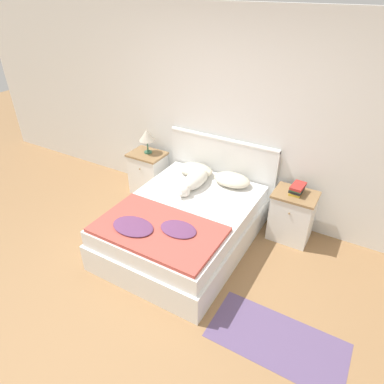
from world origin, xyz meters
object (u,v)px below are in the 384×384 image
dog (194,181)px  table_lamp (147,136)px  pillow_left (196,170)px  pillow_right (232,180)px  bed (184,226)px  nightstand_left (148,173)px  book_stack (297,189)px  nightstand_right (292,216)px

dog → table_lamp: table_lamp is taller
pillow_left → pillow_right: bearing=0.0°
bed → pillow_right: pillow_right is taller
bed → pillow_left: size_ratio=4.01×
table_lamp → nightstand_left: bearing=-90.0°
dog → table_lamp: (-0.95, 0.34, 0.28)m
book_stack → table_lamp: table_lamp is taller
nightstand_right → pillow_left: (-1.33, -0.01, 0.28)m
nightstand_left → table_lamp: (0.00, 0.03, 0.57)m
dog → bed: bearing=-75.2°
book_stack → table_lamp: bearing=179.7°
bed → nightstand_right: size_ratio=3.00×
book_stack → pillow_right: bearing=-177.9°
book_stack → table_lamp: (-2.13, 0.01, 0.20)m
pillow_right → dog: dog is taller
nightstand_left → pillow_right: bearing=-0.5°
bed → dog: size_ratio=2.76×
pillow_left → dog: (0.15, -0.30, 0.02)m
bed → pillow_right: bearing=70.4°
pillow_right → book_stack: bearing=2.1°
pillow_left → dog: 0.33m
nightstand_left → nightstand_right: bearing=0.0°
dog → book_stack: size_ratio=2.96×
bed → nightstand_left: bearing=144.9°
book_stack → table_lamp: 2.14m
bed → pillow_right: size_ratio=4.01×
nightstand_left → nightstand_right: same height
nightstand_left → book_stack: 2.17m
bed → pillow_right: (0.26, 0.74, 0.34)m
dog → table_lamp: size_ratio=2.00×
nightstand_left → nightstand_right: (2.13, 0.00, 0.00)m
pillow_right → table_lamp: bearing=178.3°
bed → book_stack: (1.07, 0.77, 0.43)m
book_stack → dog: bearing=-164.4°
nightstand_right → pillow_left: bearing=-179.5°
table_lamp → pillow_right: bearing=-1.7°
nightstand_right → table_lamp: size_ratio=1.84×
nightstand_right → pillow_right: pillow_right is taller
nightstand_left → dog: size_ratio=0.92×
dog → nightstand_right: bearing=14.7°
nightstand_right → dog: dog is taller
pillow_right → dog: bearing=-141.7°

